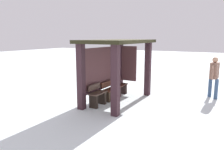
{
  "coord_description": "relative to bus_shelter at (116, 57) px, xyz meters",
  "views": [
    {
      "loc": [
        -7.07,
        -3.74,
        2.42
      ],
      "look_at": [
        -0.25,
        0.12,
        1.04
      ],
      "focal_mm": 34.83,
      "sensor_mm": 36.0,
      "label": 1
    }
  ],
  "objects": [
    {
      "name": "bench_center_inside",
      "position": [
        -0.08,
        0.22,
        -1.37
      ],
      "size": [
        0.75,
        0.36,
        0.71
      ],
      "color": "#4E281C",
      "rests_on": "ground"
    },
    {
      "name": "bench_left_inside",
      "position": [
        -0.93,
        0.22,
        -1.34
      ],
      "size": [
        0.75,
        0.35,
        0.77
      ],
      "color": "#4B362D",
      "rests_on": "ground"
    },
    {
      "name": "ground_plane",
      "position": [
        -0.08,
        -0.15,
        -1.67
      ],
      "size": [
        60.0,
        60.0,
        0.0
      ],
      "primitive_type": "plane",
      "color": "white"
    },
    {
      "name": "bus_shelter",
      "position": [
        0.0,
        0.0,
        0.0
      ],
      "size": [
        3.27,
        1.77,
        2.32
      ],
      "color": "#351E25",
      "rests_on": "ground"
    },
    {
      "name": "person_walking",
      "position": [
        2.2,
        -3.24,
        -0.7
      ],
      "size": [
        0.65,
        0.4,
        1.65
      ],
      "color": "#896251",
      "rests_on": "ground"
    },
    {
      "name": "bench_right_inside",
      "position": [
        0.77,
        0.22,
        -1.36
      ],
      "size": [
        0.75,
        0.39,
        0.73
      ],
      "color": "#452821",
      "rests_on": "ground"
    }
  ]
}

